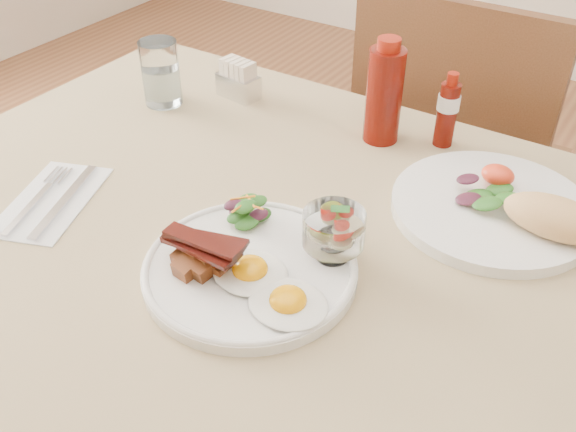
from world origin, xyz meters
name	(u,v)px	position (x,y,z in m)	size (l,w,h in m)	color
table	(302,285)	(0.00, 0.00, 0.66)	(1.33, 0.88, 0.75)	brown
chair_far	(453,163)	(0.00, 0.66, 0.52)	(0.42, 0.42, 0.93)	brown
main_plate	(250,270)	(-0.02, -0.10, 0.76)	(0.28, 0.28, 0.02)	white
fried_eggs	(269,286)	(0.03, -0.13, 0.78)	(0.19, 0.14, 0.03)	white
bacon_potato_pile	(201,254)	(-0.06, -0.14, 0.79)	(0.12, 0.07, 0.05)	brown
side_salad	(248,212)	(-0.07, -0.03, 0.78)	(0.07, 0.06, 0.04)	#194412
fruit_cup	(334,229)	(0.06, -0.03, 0.81)	(0.08, 0.08, 0.08)	white
second_plate	(507,209)	(0.22, 0.20, 0.77)	(0.31, 0.29, 0.07)	white
ketchup_bottle	(384,94)	(-0.03, 0.31, 0.84)	(0.06, 0.06, 0.18)	#510A04
hot_sauce_bottle	(447,111)	(0.06, 0.35, 0.82)	(0.04, 0.04, 0.13)	#510A04
sugar_caddy	(238,81)	(-0.34, 0.30, 0.78)	(0.09, 0.06, 0.07)	silver
water_glass	(161,77)	(-0.44, 0.21, 0.81)	(0.07, 0.07, 0.12)	white
napkin_cutlery	(52,201)	(-0.36, -0.13, 0.75)	(0.18, 0.23, 0.01)	white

